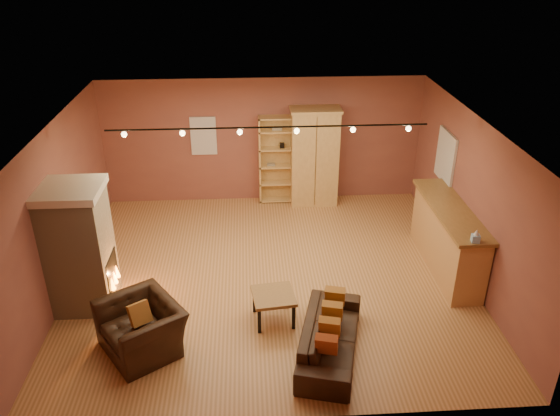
{
  "coord_description": "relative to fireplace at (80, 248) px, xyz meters",
  "views": [
    {
      "loc": [
        -0.34,
        -8.21,
        5.5
      ],
      "look_at": [
        0.19,
        0.2,
        1.26
      ],
      "focal_mm": 35.0,
      "sensor_mm": 36.0,
      "label": 1
    }
  ],
  "objects": [
    {
      "name": "bookcase",
      "position": [
        3.35,
        3.74,
        -0.04
      ],
      "size": [
        0.82,
        0.32,
        2.0
      ],
      "color": "tan",
      "rests_on": "floor"
    },
    {
      "name": "right_window",
      "position": [
        6.51,
        2.0,
        0.59
      ],
      "size": [
        0.05,
        0.9,
        1.0
      ],
      "primitive_type": "cube",
      "color": "silver",
      "rests_on": "right_wall"
    },
    {
      "name": "track_rail",
      "position": [
        3.04,
        0.8,
        1.63
      ],
      "size": [
        5.2,
        0.09,
        0.13
      ],
      "color": "black",
      "rests_on": "ceiling"
    },
    {
      "name": "back_wall",
      "position": [
        3.04,
        3.85,
        0.34
      ],
      "size": [
        7.0,
        0.02,
        2.8
      ],
      "primitive_type": "cube",
      "color": "brown",
      "rests_on": "floor"
    },
    {
      "name": "right_wall",
      "position": [
        6.54,
        0.6,
        0.34
      ],
      "size": [
        0.02,
        6.5,
        2.8
      ],
      "primitive_type": "cube",
      "color": "brown",
      "rests_on": "floor"
    },
    {
      "name": "left_wall",
      "position": [
        -0.46,
        0.6,
        0.34
      ],
      "size": [
        0.02,
        6.5,
        2.8
      ],
      "primitive_type": "cube",
      "color": "brown",
      "rests_on": "floor"
    },
    {
      "name": "back_window",
      "position": [
        1.74,
        3.83,
        0.49
      ],
      "size": [
        0.56,
        0.04,
        0.86
      ],
      "primitive_type": "cube",
      "color": "silver",
      "rests_on": "back_wall"
    },
    {
      "name": "bar_counter",
      "position": [
        6.24,
        0.69,
        -0.44
      ],
      "size": [
        0.67,
        2.55,
        1.22
      ],
      "color": "tan",
      "rests_on": "floor"
    },
    {
      "name": "coffee_table",
      "position": [
        3.04,
        -0.65,
        -0.65
      ],
      "size": [
        0.72,
        0.72,
        0.49
      ],
      "rotation": [
        0.0,
        0.0,
        0.12
      ],
      "color": "olive",
      "rests_on": "floor"
    },
    {
      "name": "tissue_box",
      "position": [
        6.19,
        -0.48,
        0.25
      ],
      "size": [
        0.13,
        0.13,
        0.22
      ],
      "rotation": [
        0.0,
        0.0,
        -0.16
      ],
      "color": "#87B2D8",
      "rests_on": "bar_counter"
    },
    {
      "name": "fireplace",
      "position": [
        0.0,
        0.0,
        0.0
      ],
      "size": [
        1.01,
        0.98,
        2.12
      ],
      "color": "#C3B087",
      "rests_on": "floor"
    },
    {
      "name": "ceiling",
      "position": [
        3.04,
        0.6,
        1.74
      ],
      "size": [
        7.0,
        7.0,
        0.0
      ],
      "primitive_type": "plane",
      "rotation": [
        3.14,
        0.0,
        0.0
      ],
      "color": "brown",
      "rests_on": "back_wall"
    },
    {
      "name": "armchair",
      "position": [
        1.08,
        -1.19,
        -0.55
      ],
      "size": [
        1.27,
        1.38,
        1.01
      ],
      "rotation": [
        0.0,
        0.0,
        -0.97
      ],
      "color": "black",
      "rests_on": "floor"
    },
    {
      "name": "armoire",
      "position": [
        4.16,
        3.57,
        0.05
      ],
      "size": [
        1.09,
        0.62,
        2.21
      ],
      "color": "tan",
      "rests_on": "floor"
    },
    {
      "name": "loveseat",
      "position": [
        3.81,
        -1.46,
        -0.67
      ],
      "size": [
        1.04,
        2.02,
        0.79
      ],
      "rotation": [
        0.0,
        0.0,
        1.32
      ],
      "color": "black",
      "rests_on": "floor"
    },
    {
      "name": "floor",
      "position": [
        3.04,
        0.6,
        -1.06
      ],
      "size": [
        7.0,
        7.0,
        0.0
      ],
      "primitive_type": "plane",
      "color": "#9B6537",
      "rests_on": "ground"
    }
  ]
}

